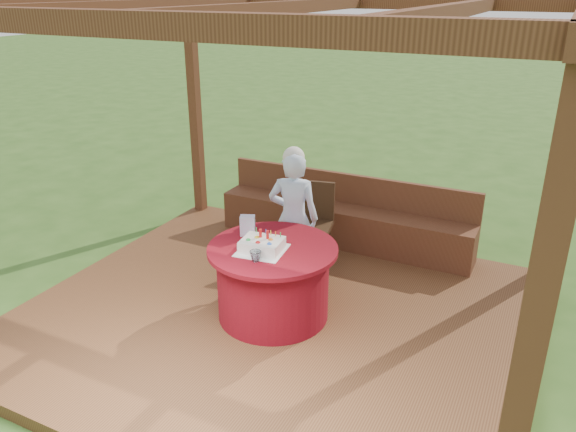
% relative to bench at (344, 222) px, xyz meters
% --- Properties ---
extents(ground, '(60.00, 60.00, 0.00)m').
position_rel_bench_xyz_m(ground, '(0.00, -1.72, -0.38)').
color(ground, '#2F541C').
rests_on(ground, ground).
extents(deck, '(4.50, 4.00, 0.12)m').
position_rel_bench_xyz_m(deck, '(0.00, -1.72, -0.32)').
color(deck, brown).
rests_on(deck, ground).
extents(pergola, '(4.50, 4.00, 2.72)m').
position_rel_bench_xyz_m(pergola, '(0.00, -1.72, 2.02)').
color(pergola, brown).
rests_on(pergola, deck).
extents(bench, '(3.00, 0.42, 0.80)m').
position_rel_bench_xyz_m(bench, '(0.00, 0.00, 0.00)').
color(bench, brown).
rests_on(bench, deck).
extents(table, '(1.16, 1.16, 0.69)m').
position_rel_bench_xyz_m(table, '(-0.01, -1.76, 0.09)').
color(table, maroon).
rests_on(table, deck).
extents(chair, '(0.52, 0.52, 0.89)m').
position_rel_bench_xyz_m(chair, '(-0.14, -0.61, 0.23)').
color(chair, '#331F10').
rests_on(chair, deck).
extents(elderly_woman, '(0.57, 0.44, 1.42)m').
position_rel_bench_xyz_m(elderly_woman, '(-0.14, -1.07, 0.44)').
color(elderly_woman, '#ABD0FF').
rests_on(elderly_woman, deck).
extents(birthday_cake, '(0.44, 0.44, 0.18)m').
position_rel_bench_xyz_m(birthday_cake, '(-0.05, -1.87, 0.48)').
color(birthday_cake, white).
rests_on(birthday_cake, table).
extents(gift_bag, '(0.16, 0.13, 0.19)m').
position_rel_bench_xyz_m(gift_bag, '(-0.33, -1.64, 0.52)').
color(gift_bag, '#EE9AD6').
rests_on(gift_bag, table).
extents(drinking_glass, '(0.13, 0.13, 0.09)m').
position_rel_bench_xyz_m(drinking_glass, '(-0.01, -2.06, 0.47)').
color(drinking_glass, white).
rests_on(drinking_glass, table).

